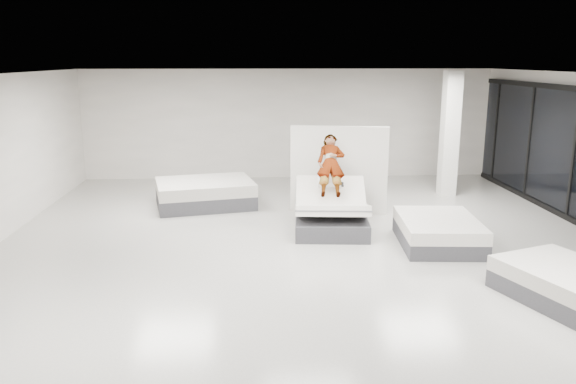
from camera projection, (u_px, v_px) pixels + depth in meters
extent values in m
plane|color=#AEACA5|center=(312.00, 256.00, 10.16)|extent=(14.00, 14.00, 0.00)
plane|color=black|center=(314.00, 76.00, 9.42)|extent=(14.00, 14.00, 0.00)
cube|color=beige|center=(288.00, 124.00, 16.59)|extent=(12.00, 0.04, 3.20)
cube|color=#3B3A3F|center=(331.00, 222.00, 11.69)|extent=(1.62, 2.06, 0.34)
cube|color=white|center=(330.00, 194.00, 11.94)|extent=(1.53, 1.07, 0.66)
cube|color=#5F5E63|center=(330.00, 194.00, 11.94)|extent=(1.54, 1.00, 0.51)
cube|color=white|center=(332.00, 210.00, 11.17)|extent=(1.53, 1.12, 0.42)
cube|color=#5F5E63|center=(332.00, 210.00, 11.17)|extent=(1.55, 1.10, 0.24)
cube|color=white|center=(330.00, 179.00, 12.03)|extent=(0.57, 0.45, 0.31)
imported|color=slate|center=(331.00, 172.00, 11.75)|extent=(0.71, 1.39, 1.50)
cube|color=black|center=(342.00, 184.00, 11.45)|extent=(0.06, 0.15, 0.08)
cube|color=silver|center=(339.00, 170.00, 12.80)|extent=(2.18, 0.58, 2.01)
cube|color=#3B3A3F|center=(438.00, 238.00, 10.76)|extent=(1.58, 2.02, 0.29)
cube|color=white|center=(439.00, 224.00, 10.70)|extent=(1.58, 2.02, 0.24)
cube|color=#3B3A3F|center=(567.00, 292.00, 8.26)|extent=(1.94, 2.21, 0.28)
cube|color=white|center=(569.00, 276.00, 8.21)|extent=(1.94, 2.21, 0.23)
cube|color=#3B3A3F|center=(205.00, 199.00, 13.60)|extent=(2.56, 2.13, 0.34)
cube|color=white|center=(205.00, 187.00, 13.53)|extent=(2.56, 2.13, 0.28)
cube|color=silver|center=(450.00, 134.00, 14.40)|extent=(0.40, 0.40, 3.20)
cube|color=black|center=(575.00, 155.00, 12.12)|extent=(0.09, 0.08, 2.80)
cube|color=black|center=(530.00, 142.00, 14.06)|extent=(0.09, 0.08, 2.80)
cube|color=black|center=(497.00, 132.00, 16.01)|extent=(0.09, 0.08, 2.80)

